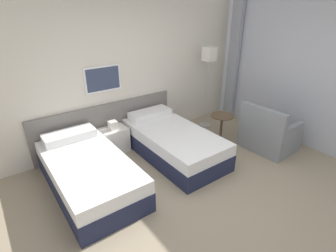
{
  "coord_description": "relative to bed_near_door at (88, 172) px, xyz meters",
  "views": [
    {
      "loc": [
        -2.08,
        -1.92,
        2.43
      ],
      "look_at": [
        0.2,
        1.17,
        0.63
      ],
      "focal_mm": 28.0,
      "sensor_mm": 36.0,
      "label": 1
    }
  ],
  "objects": [
    {
      "name": "wall_window",
      "position": [
        3.76,
        -1.27,
        1.09
      ],
      "size": [
        0.21,
        4.73,
        2.7
      ],
      "color": "white",
      "rests_on": "ground_plane"
    },
    {
      "name": "bed_near_window",
      "position": [
        1.51,
        0.0,
        0.0
      ],
      "size": [
        0.98,
        1.93,
        0.61
      ],
      "color": "#1E233D",
      "rests_on": "ground_plane"
    },
    {
      "name": "bed_near_door",
      "position": [
        0.0,
        0.0,
        0.0
      ],
      "size": [
        0.98,
        1.93,
        0.61
      ],
      "color": "#1E233D",
      "rests_on": "ground_plane"
    },
    {
      "name": "ground_plane",
      "position": [
        1.16,
        -1.25,
        -0.25
      ],
      "size": [
        16.0,
        16.0,
        0.0
      ],
      "primitive_type": "plane",
      "color": "gray"
    },
    {
      "name": "side_table",
      "position": [
        2.56,
        -0.15,
        0.13
      ],
      "size": [
        0.43,
        0.43,
        0.55
      ],
      "color": "brown",
      "rests_on": "ground_plane"
    },
    {
      "name": "floor_lamp",
      "position": [
        2.83,
        0.56,
        1.13
      ],
      "size": [
        0.24,
        0.24,
        1.67
      ],
      "color": "#9E9993",
      "rests_on": "ground_plane"
    },
    {
      "name": "wall_headboard",
      "position": [
        1.14,
        1.01,
        1.05
      ],
      "size": [
        10.0,
        0.1,
        2.7
      ],
      "color": "beige",
      "rests_on": "ground_plane"
    },
    {
      "name": "nightstand",
      "position": [
        0.75,
        0.73,
        -0.02
      ],
      "size": [
        0.46,
        0.35,
        0.58
      ],
      "color": "beige",
      "rests_on": "ground_plane"
    },
    {
      "name": "armchair",
      "position": [
        3.05,
        -0.84,
        0.02
      ],
      "size": [
        0.77,
        0.87,
        0.86
      ],
      "rotation": [
        0.0,
        0.0,
        1.61
      ],
      "color": "gray",
      "rests_on": "ground_plane"
    }
  ]
}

